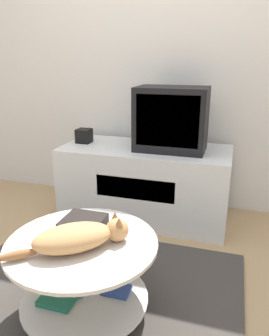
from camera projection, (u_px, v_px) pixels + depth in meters
ground_plane at (85, 308)px, 1.72m from camera, size 12.00×12.00×0.00m
wall_back at (157, 51)px, 2.68m from camera, size 8.00×0.05×2.60m
rug at (85, 306)px, 1.72m from camera, size 1.60×1.44×0.02m
tv_stand at (145, 182)px, 2.65m from camera, size 1.31×0.59×0.58m
tv at (171, 119)px, 2.43m from camera, size 0.52×0.34×0.47m
speaker at (84, 136)px, 2.69m from camera, size 0.11×0.11×0.11m
coffee_table at (83, 270)px, 1.58m from camera, size 0.71×0.71×0.41m
dvd_box at (83, 223)px, 1.65m from camera, size 0.20×0.19×0.05m
cat at (78, 237)px, 1.46m from camera, size 0.48×0.40×0.13m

